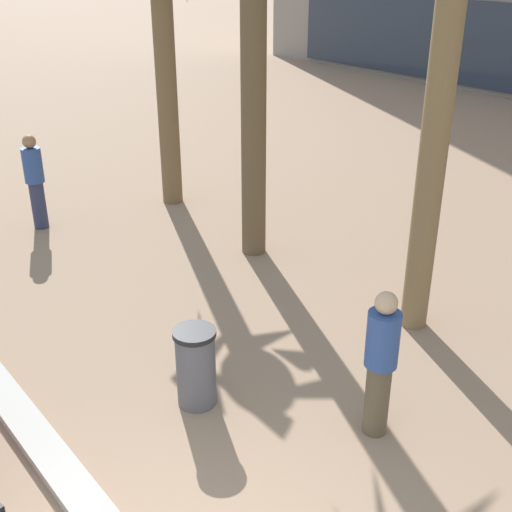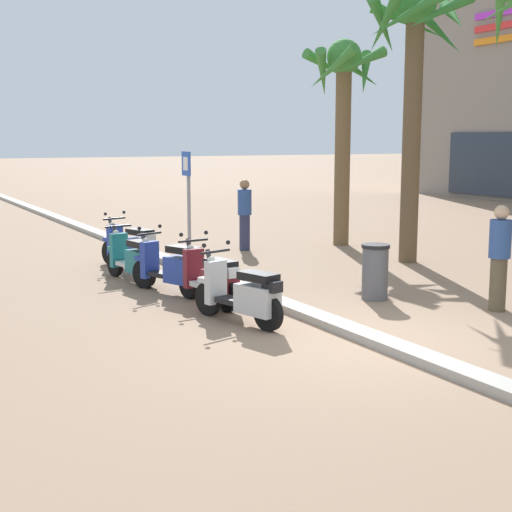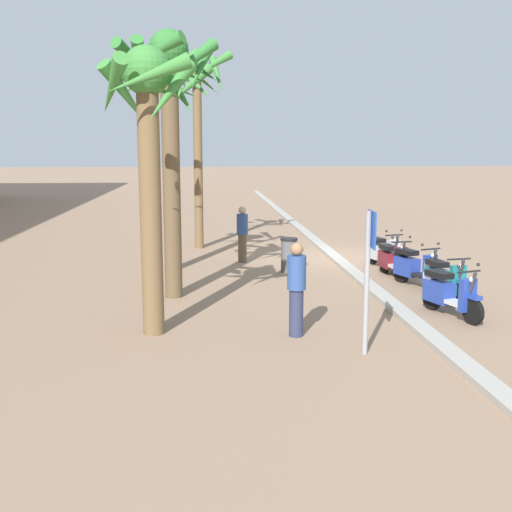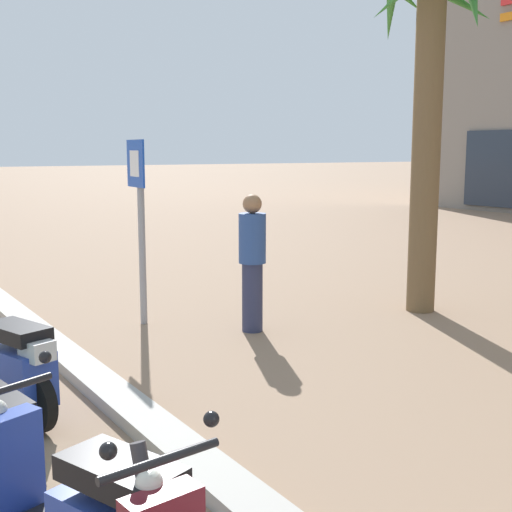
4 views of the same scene
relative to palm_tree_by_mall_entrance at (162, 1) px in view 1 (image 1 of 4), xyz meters
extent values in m
cylinder|color=olive|center=(6.10, -0.01, -1.09)|extent=(0.35, 0.35, 5.40)
cylinder|color=brown|center=(2.89, -0.23, -1.04)|extent=(0.40, 0.40, 5.50)
cylinder|color=brown|center=(0.00, 0.00, -1.43)|extent=(0.39, 0.39, 4.72)
cylinder|color=brown|center=(7.24, -2.09, -3.36)|extent=(0.26, 0.26, 0.85)
cylinder|color=#2D4C8C|center=(7.24, -2.09, -2.63)|extent=(0.34, 0.34, 0.60)
sphere|color=tan|center=(7.24, -2.09, -2.22)|extent=(0.23, 0.23, 0.23)
cylinder|color=#2D3351|center=(-0.38, -2.61, -3.35)|extent=(0.26, 0.26, 0.88)
cylinder|color=#2D4C8C|center=(-0.38, -2.61, -2.60)|extent=(0.34, 0.34, 0.62)
sphere|color=#9E704C|center=(-0.38, -2.61, -2.18)|extent=(0.24, 0.24, 0.24)
cylinder|color=#56565B|center=(5.64, -3.28, -3.34)|extent=(0.44, 0.44, 0.90)
cylinder|color=black|center=(5.64, -3.28, -2.87)|extent=(0.48, 0.48, 0.06)
camera|label=1|loc=(10.77, -6.59, 0.95)|focal=46.18mm
camera|label=2|loc=(15.42, -10.93, -1.08)|focal=51.53mm
camera|label=3|loc=(-11.37, -0.97, -0.40)|focal=44.03mm
camera|label=4|loc=(6.57, -7.08, -1.53)|focal=47.14mm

